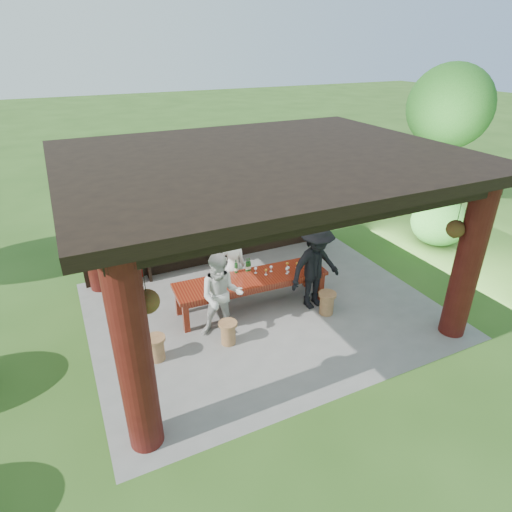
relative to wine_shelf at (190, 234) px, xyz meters
name	(u,v)px	position (x,y,z in m)	size (l,w,h in m)	color
ground	(264,309)	(0.86, -2.45, -1.03)	(90.00, 90.00, 0.00)	#2D5119
pavilion	(255,214)	(0.85, -2.02, 1.10)	(7.50, 6.00, 3.60)	slate
wine_shelf	(190,234)	(0.00, 0.00, 0.00)	(2.32, 0.35, 2.05)	black
tasting_table	(251,282)	(0.66, -2.24, -0.39)	(3.44, 1.04, 0.75)	#5E160D
stool_near_left	(228,332)	(-0.30, -3.22, -0.77)	(0.37, 0.37, 0.49)	brown
stool_near_right	(327,303)	(2.04, -3.19, -0.76)	(0.39, 0.39, 0.51)	brown
stool_far_left	(156,348)	(-1.70, -3.09, -0.76)	(0.38, 0.38, 0.50)	brown
host	(233,266)	(0.48, -1.64, -0.24)	(0.57, 0.38, 1.57)	white
guest_woman	(221,296)	(-0.29, -2.87, -0.13)	(0.87, 0.68, 1.80)	beige
guest_man	(316,267)	(1.94, -2.80, -0.04)	(1.27, 0.73, 1.97)	black
table_bottles	(244,265)	(0.64, -1.91, -0.12)	(0.38, 0.12, 0.31)	#194C1E
table_glasses	(270,271)	(1.11, -2.27, -0.20)	(2.28, 0.39, 0.15)	silver
napkin_basket	(214,284)	(-0.20, -2.24, -0.21)	(0.26, 0.18, 0.14)	#BF6672
shrubs	(296,273)	(1.83, -2.18, -0.47)	(14.54, 8.42, 1.36)	#194C14
trees	(337,130)	(3.83, -0.57, 2.34)	(21.06, 10.55, 4.80)	#3F2819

